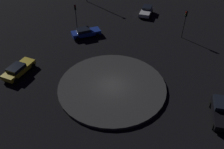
% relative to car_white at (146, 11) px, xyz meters
% --- Properties ---
extents(ground_plane, '(119.13, 119.13, 0.00)m').
position_rel_car_white_xyz_m(ground_plane, '(-21.36, -1.39, -0.71)').
color(ground_plane, black).
extents(roundabout_island, '(12.87, 12.87, 0.33)m').
position_rel_car_white_xyz_m(roundabout_island, '(-21.36, -1.39, -0.55)').
color(roundabout_island, '#383838').
rests_on(roundabout_island, ground_plane).
extents(car_white, '(4.08, 2.25, 1.33)m').
position_rel_car_white_xyz_m(car_white, '(0.00, 0.00, 0.00)').
color(car_white, white).
rests_on(car_white, ground_plane).
extents(car_yellow, '(4.64, 2.12, 1.37)m').
position_rel_car_white_xyz_m(car_yellow, '(-23.22, 10.64, 0.02)').
color(car_yellow, gold).
rests_on(car_yellow, ground_plane).
extents(car_black, '(4.50, 2.58, 1.44)m').
position_rel_car_white_xyz_m(car_black, '(-21.57, -13.61, 0.04)').
color(car_black, black).
rests_on(car_black, ground_plane).
extents(car_blue, '(4.35, 4.51, 1.39)m').
position_rel_car_white_xyz_m(car_blue, '(-11.45, 6.97, 0.01)').
color(car_blue, '#1E38A5').
rests_on(car_blue, ground_plane).
extents(traffic_light_northeast, '(0.39, 0.38, 4.09)m').
position_rel_car_white_xyz_m(traffic_light_northeast, '(-9.28, 9.66, 2.20)').
color(traffic_light_northeast, '#2D2D2D').
rests_on(traffic_light_northeast, ground_plane).
extents(traffic_light_east, '(0.39, 0.36, 4.48)m').
position_rel_car_white_xyz_m(traffic_light_east, '(-6.29, -7.46, 2.46)').
color(traffic_light_east, '#2D2D2D').
rests_on(traffic_light_east, ground_plane).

